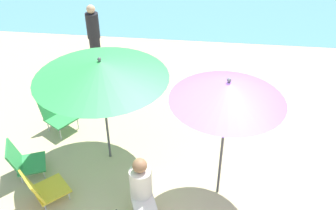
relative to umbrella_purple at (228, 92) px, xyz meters
The scene contains 7 objects.
umbrella_purple is the anchor object (origin of this frame).
umbrella_green 1.98m from the umbrella_purple, 162.31° to the left, with size 2.08×2.08×1.96m.
beach_chair_a 3.55m from the umbrella_purple, behind, with size 0.69×0.66×0.63m.
beach_chair_b 3.12m from the umbrella_purple, 168.84° to the right, with size 0.74×0.74×0.62m.
beach_chair_c 3.64m from the umbrella_purple, 157.00° to the left, with size 0.74×0.73×0.64m.
person_a 1.86m from the umbrella_purple, 156.18° to the right, with size 0.45×0.56×0.97m.
person_b 4.58m from the umbrella_purple, 129.93° to the left, with size 0.28×0.28×1.67m.
Camera 1 is at (0.01, -3.78, 4.66)m, focal length 41.40 mm.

